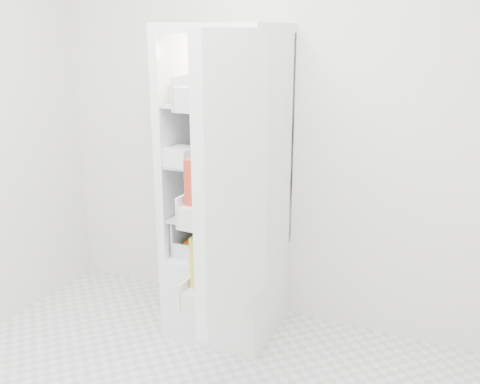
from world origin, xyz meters
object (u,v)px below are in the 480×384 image
at_px(mushroom_bowl, 202,201).
at_px(fridge_door, 227,187).
at_px(refrigerator, 230,222).
at_px(red_cabbage, 258,194).

height_order(mushroom_bowl, fridge_door, fridge_door).
relative_size(refrigerator, red_cabbage, 9.53).
height_order(refrigerator, fridge_door, refrigerator).
distance_m(mushroom_bowl, fridge_door, 0.81).
xyz_separation_m(red_cabbage, fridge_door, (0.13, -0.70, 0.25)).
distance_m(red_cabbage, fridge_door, 0.75).
distance_m(refrigerator, mushroom_bowl, 0.21).
bearing_deg(mushroom_bowl, red_cabbage, 17.17).
xyz_separation_m(refrigerator, fridge_door, (0.29, -0.64, 0.43)).
height_order(red_cabbage, mushroom_bowl, red_cabbage).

